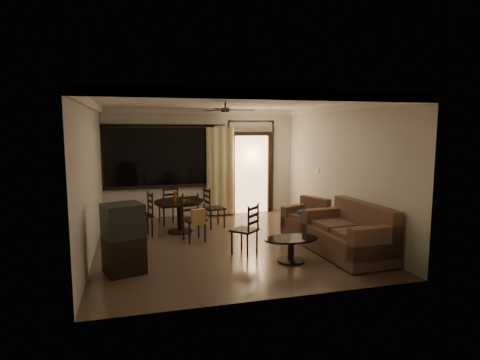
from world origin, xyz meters
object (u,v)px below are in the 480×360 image
object	(u,v)px
tv_cabinet	(124,238)
coffee_table	(291,246)
dining_chair_west	(143,223)
dining_chair_north	(169,213)
dining_table	(180,207)
side_chair	(245,239)
sofa	(351,236)
dining_chair_south	(194,227)
armchair	(307,220)
dining_chair_east	(214,215)

from	to	relation	value
tv_cabinet	coffee_table	xyz separation A→B (m)	(2.78, -0.20, -0.28)
dining_chair_west	dining_chair_north	distance (m)	1.15
dining_table	side_chair	xyz separation A→B (m)	(0.97, -1.90, -0.27)
tv_cabinet	sofa	world-z (taller)	tv_cabinet
dining_chair_south	tv_cabinet	xyz separation A→B (m)	(-1.35, -1.50, 0.26)
dining_chair_north	tv_cabinet	size ratio (longest dim) A/B	0.85
dining_table	armchair	xyz separation A→B (m)	(2.65, -0.93, -0.23)
dining_chair_west	coffee_table	world-z (taller)	dining_chair_west
coffee_table	side_chair	bearing A→B (deg)	135.93
dining_chair_east	dining_chair_north	xyz separation A→B (m)	(-0.99, 0.58, 0.00)
tv_cabinet	dining_chair_north	bearing A→B (deg)	54.05
dining_chair_west	coffee_table	xyz separation A→B (m)	(2.44, -2.34, -0.00)
dining_chair_south	coffee_table	size ratio (longest dim) A/B	1.00
dining_chair_east	dining_chair_south	world-z (taller)	same
dining_chair_east	coffee_table	size ratio (longest dim) A/B	1.00
dining_table	sofa	bearing A→B (deg)	-42.37
dining_chair_east	sofa	world-z (taller)	sofa
armchair	tv_cabinet	bearing A→B (deg)	178.52
sofa	armchair	xyz separation A→B (m)	(-0.12, 1.60, -0.05)
dining_chair_east	coffee_table	bearing A→B (deg)	-176.59
armchair	dining_table	bearing A→B (deg)	138.93
tv_cabinet	sofa	xyz separation A→B (m)	(3.94, -0.20, -0.19)
dining_chair_east	dining_chair_south	size ratio (longest dim) A/B	1.00
armchair	dining_chair_east	bearing A→B (deg)	126.94
tv_cabinet	side_chair	distance (m)	2.19
armchair	dining_chair_north	bearing A→B (deg)	127.37
dining_chair_west	dining_chair_south	distance (m)	1.20
dining_chair_west	tv_cabinet	distance (m)	2.19
tv_cabinet	armchair	world-z (taller)	tv_cabinet
dining_chair_west	side_chair	distance (m)	2.48
armchair	coffee_table	distance (m)	1.91
dining_table	tv_cabinet	bearing A→B (deg)	-116.36
side_chair	dining_chair_east	bearing A→B (deg)	-128.15
dining_table	dining_chair_north	distance (m)	0.83
dining_chair_south	armchair	bearing A→B (deg)	-15.34
dining_table	armchair	world-z (taller)	dining_table
dining_table	sofa	xyz separation A→B (m)	(2.78, -2.53, -0.18)
dining_chair_east	tv_cabinet	bearing A→B (deg)	128.89
armchair	side_chair	xyz separation A→B (m)	(-1.68, -0.97, -0.04)
dining_chair_east	sofa	distance (m)	3.36
dining_chair_north	tv_cabinet	distance (m)	3.26
dining_chair_west	dining_chair_south	xyz separation A→B (m)	(1.01, -0.64, 0.02)
dining_chair_east	side_chair	size ratio (longest dim) A/B	1.01
tv_cabinet	dining_table	bearing A→B (deg)	45.19
dining_chair_east	sofa	size ratio (longest dim) A/B	0.53
dining_chair_north	armchair	world-z (taller)	dining_chair_north
tv_cabinet	side_chair	world-z (taller)	tv_cabinet
armchair	dining_chair_west	bearing A→B (deg)	146.24
dining_chair_east	side_chair	world-z (taller)	dining_chair_east
dining_chair_north	dining_chair_west	bearing A→B (deg)	43.24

